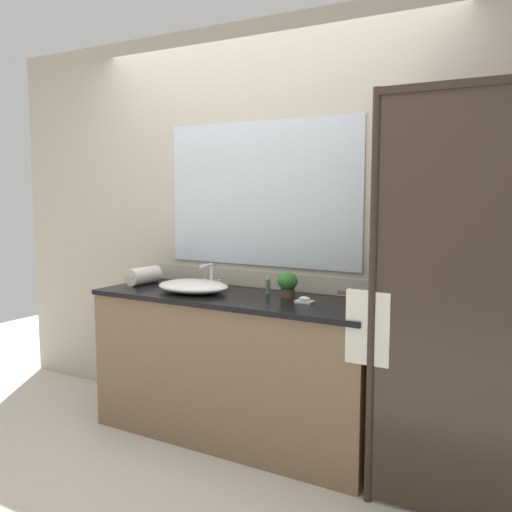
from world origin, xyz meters
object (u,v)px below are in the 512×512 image
soap_dish (305,300)px  amenity_bottle_body_wash (367,296)px  potted_plant (288,283)px  rolled_towel_near_edge (144,276)px  amenity_bottle_lotion (268,286)px  sink_basin (193,286)px  faucet (211,280)px

soap_dish → amenity_bottle_body_wash: bearing=32.4°
potted_plant → rolled_towel_near_edge: 1.06m
amenity_bottle_lotion → rolled_towel_near_edge: size_ratio=0.43×
sink_basin → potted_plant: (0.58, 0.15, 0.04)m
sink_basin → faucet: 0.19m
soap_dish → amenity_bottle_body_wash: 0.36m
amenity_bottle_lotion → faucet: bearing=-180.0°
potted_plant → amenity_bottle_lotion: bearing=164.6°
amenity_bottle_body_wash → amenity_bottle_lotion: size_ratio=0.79×
rolled_towel_near_edge → amenity_bottle_body_wash: bearing=6.1°
amenity_bottle_body_wash → rolled_towel_near_edge: bearing=-173.9°
sink_basin → amenity_bottle_body_wash: size_ratio=5.78×
sink_basin → potted_plant: bearing=14.4°
potted_plant → amenity_bottle_body_wash: potted_plant is taller
amenity_bottle_body_wash → rolled_towel_near_edge: size_ratio=0.34×
potted_plant → amenity_bottle_body_wash: 0.47m
potted_plant → soap_dish: 0.20m
sink_basin → amenity_bottle_body_wash: 1.07m
amenity_bottle_body_wash → rolled_towel_near_edge: (-1.52, -0.16, 0.02)m
sink_basin → amenity_bottle_lotion: 0.47m
faucet → amenity_bottle_body_wash: bearing=2.6°
amenity_bottle_lotion → amenity_bottle_body_wash: bearing=4.3°
sink_basin → amenity_bottle_lotion: size_ratio=4.58×
potted_plant → amenity_bottle_body_wash: size_ratio=1.85×
sink_basin → soap_dish: sink_basin is taller
faucet → amenity_bottle_body_wash: 1.05m
sink_basin → soap_dish: size_ratio=4.69×
sink_basin → faucet: faucet is taller
faucet → rolled_towel_near_edge: 0.49m
sink_basin → amenity_bottle_lotion: bearing=24.4°
sink_basin → faucet: bearing=90.0°
faucet → amenity_bottle_lotion: faucet is taller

